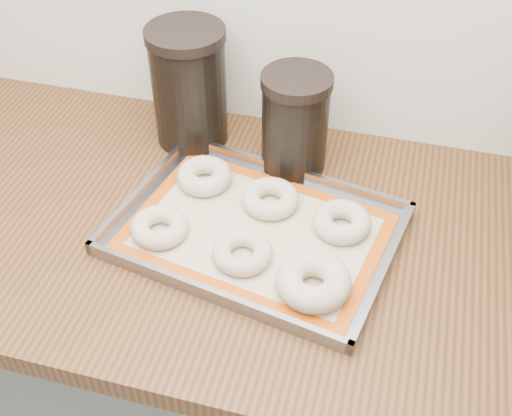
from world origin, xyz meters
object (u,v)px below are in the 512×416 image
(bagel_back_right, at_px, (342,222))
(canister_mid, at_px, (295,122))
(canister_left, at_px, (189,86))
(bagel_front_right, at_px, (313,281))
(bagel_back_mid, at_px, (270,198))
(bagel_front_left, at_px, (160,227))
(bagel_back_left, at_px, (204,176))
(baking_tray, at_px, (256,231))
(bagel_front_mid, at_px, (242,252))

(bagel_back_right, height_order, canister_mid, canister_mid)
(canister_left, bearing_deg, bagel_back_right, -29.63)
(bagel_back_right, bearing_deg, bagel_front_right, -97.91)
(bagel_back_mid, bearing_deg, bagel_front_left, -144.01)
(bagel_front_right, xyz_separation_m, bagel_back_right, (0.02, 0.15, -0.00))
(bagel_front_right, xyz_separation_m, bagel_back_left, (-0.24, 0.20, -0.00))
(baking_tray, xyz_separation_m, bagel_front_left, (-0.16, -0.05, 0.01))
(bagel_back_mid, bearing_deg, bagel_back_right, -11.31)
(bagel_back_left, height_order, bagel_back_right, bagel_back_left)
(canister_left, relative_size, canister_mid, 1.20)
(bagel_front_right, relative_size, bagel_back_mid, 1.16)
(baking_tray, xyz_separation_m, bagel_front_right, (0.12, -0.10, 0.02))
(bagel_front_mid, distance_m, bagel_front_right, 0.13)
(bagel_front_left, distance_m, bagel_back_right, 0.31)
(bagel_front_left, bearing_deg, canister_mid, 54.54)
(bagel_back_right, relative_size, canister_mid, 0.51)
(baking_tray, bearing_deg, bagel_front_right, -40.57)
(bagel_front_mid, bearing_deg, baking_tray, 85.34)
(bagel_front_left, distance_m, canister_left, 0.30)
(bagel_back_mid, distance_m, canister_left, 0.28)
(bagel_front_mid, height_order, bagel_back_right, bagel_back_right)
(baking_tray, xyz_separation_m, bagel_front_mid, (-0.01, -0.07, 0.01))
(bagel_back_mid, bearing_deg, bagel_front_mid, -95.17)
(bagel_front_mid, distance_m, bagel_back_right, 0.18)
(bagel_back_left, bearing_deg, bagel_front_right, -39.42)
(bagel_back_mid, relative_size, canister_mid, 0.51)
(bagel_front_left, xyz_separation_m, canister_left, (-0.04, 0.28, 0.10))
(bagel_front_left, xyz_separation_m, bagel_back_mid, (0.16, 0.12, 0.00))
(bagel_back_left, height_order, canister_left, canister_left)
(bagel_back_left, height_order, bagel_back_mid, bagel_back_left)
(bagel_front_right, xyz_separation_m, canister_mid, (-0.10, 0.30, 0.07))
(bagel_front_left, height_order, bagel_front_mid, bagel_front_left)
(baking_tray, bearing_deg, bagel_back_mid, 84.35)
(bagel_back_left, bearing_deg, bagel_front_left, -102.04)
(baking_tray, height_order, bagel_back_left, bagel_back_left)
(bagel_front_left, distance_m, bagel_front_mid, 0.15)
(bagel_front_right, xyz_separation_m, bagel_back_mid, (-0.11, 0.17, -0.00))
(baking_tray, bearing_deg, bagel_front_mid, -94.66)
(bagel_back_mid, distance_m, canister_mid, 0.15)
(bagel_back_mid, distance_m, bagel_back_right, 0.13)
(bagel_front_right, height_order, bagel_back_right, bagel_front_right)
(bagel_back_mid, bearing_deg, baking_tray, -95.65)
(bagel_front_left, xyz_separation_m, bagel_back_left, (0.03, 0.14, 0.00))
(baking_tray, distance_m, bagel_back_mid, 0.07)
(bagel_front_right, height_order, bagel_back_mid, bagel_front_right)
(canister_mid, bearing_deg, bagel_back_right, -52.44)
(bagel_back_left, height_order, canister_mid, canister_mid)
(bagel_front_right, bearing_deg, bagel_back_left, 140.58)
(bagel_front_left, bearing_deg, baking_tray, 16.81)
(bagel_back_left, distance_m, canister_mid, 0.19)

